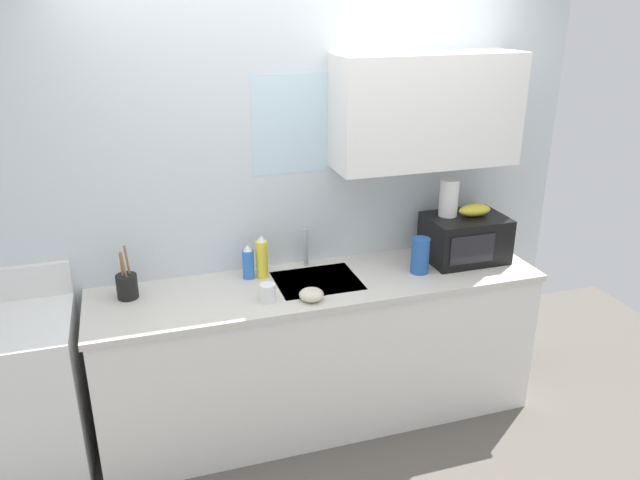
# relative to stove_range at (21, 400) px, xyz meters

# --- Properties ---
(kitchen_wall_assembly) EXTENTS (3.29, 0.42, 2.50)m
(kitchen_wall_assembly) POSITION_rel_stove_range_xyz_m (1.74, 0.30, 0.90)
(kitchen_wall_assembly) COLOR silver
(kitchen_wall_assembly) RESTS_ON ground
(counter_unit) EXTENTS (2.52, 0.63, 0.90)m
(counter_unit) POSITION_rel_stove_range_xyz_m (1.60, -0.00, -0.00)
(counter_unit) COLOR white
(counter_unit) RESTS_ON ground
(sink_faucet) EXTENTS (0.03, 0.03, 0.23)m
(sink_faucet) POSITION_rel_stove_range_xyz_m (1.59, 0.24, 0.56)
(sink_faucet) COLOR #B2B5BA
(sink_faucet) RESTS_ON counter_unit
(stove_range) EXTENTS (0.60, 0.60, 1.08)m
(stove_range) POSITION_rel_stove_range_xyz_m (0.00, 0.00, 0.00)
(stove_range) COLOR white
(stove_range) RESTS_ON ground
(microwave) EXTENTS (0.46, 0.35, 0.27)m
(microwave) POSITION_rel_stove_range_xyz_m (2.53, 0.04, 0.58)
(microwave) COLOR black
(microwave) RESTS_ON counter_unit
(banana_bunch) EXTENTS (0.20, 0.11, 0.07)m
(banana_bunch) POSITION_rel_stove_range_xyz_m (2.58, 0.05, 0.75)
(banana_bunch) COLOR gold
(banana_bunch) RESTS_ON microwave
(paper_towel_roll) EXTENTS (0.11, 0.11, 0.22)m
(paper_towel_roll) POSITION_rel_stove_range_xyz_m (2.43, 0.10, 0.82)
(paper_towel_roll) COLOR white
(paper_towel_roll) RESTS_ON microwave
(dish_soap_bottle_yellow) EXTENTS (0.07, 0.07, 0.25)m
(dish_soap_bottle_yellow) POSITION_rel_stove_range_xyz_m (1.31, 0.16, 0.56)
(dish_soap_bottle_yellow) COLOR yellow
(dish_soap_bottle_yellow) RESTS_ON counter_unit
(dish_soap_bottle_blue) EXTENTS (0.07, 0.07, 0.20)m
(dish_soap_bottle_blue) POSITION_rel_stove_range_xyz_m (1.24, 0.17, 0.54)
(dish_soap_bottle_blue) COLOR blue
(dish_soap_bottle_blue) RESTS_ON counter_unit
(cereal_canister) EXTENTS (0.10, 0.10, 0.21)m
(cereal_canister) POSITION_rel_stove_range_xyz_m (2.19, -0.05, 0.55)
(cereal_canister) COLOR #2659A5
(cereal_canister) RESTS_ON counter_unit
(mug_white) EXTENTS (0.08, 0.08, 0.09)m
(mug_white) POSITION_rel_stove_range_xyz_m (1.27, -0.14, 0.49)
(mug_white) COLOR white
(mug_white) RESTS_ON counter_unit
(utensil_crock) EXTENTS (0.11, 0.11, 0.29)m
(utensil_crock) POSITION_rel_stove_range_xyz_m (0.58, 0.12, 0.51)
(utensil_crock) COLOR black
(utensil_crock) RESTS_ON counter_unit
(small_bowl) EXTENTS (0.13, 0.13, 0.06)m
(small_bowl) POSITION_rel_stove_range_xyz_m (1.49, -0.20, 0.47)
(small_bowl) COLOR beige
(small_bowl) RESTS_ON counter_unit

